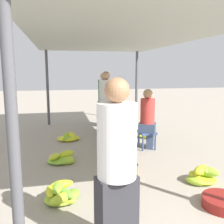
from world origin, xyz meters
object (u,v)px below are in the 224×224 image
at_px(vendor_foreground, 117,167).
at_px(stool, 147,135).
at_px(banana_pile_left_1, 69,138).
at_px(shopper_walking_mid, 104,99).
at_px(vendor_seated, 148,118).
at_px(basin_black, 223,202).
at_px(banana_pile_left_2, 62,195).
at_px(banana_pile_left_0, 63,158).
at_px(shopper_walking_far, 106,102).
at_px(crate_far, 117,139).
at_px(crate_near, 122,168).
at_px(banana_pile_right_1, 145,133).
at_px(banana_pile_right_0, 202,175).
at_px(crate_mid, 117,150).

height_order(vendor_foreground, stool, vendor_foreground).
bearing_deg(banana_pile_left_1, shopper_walking_mid, 50.90).
distance_m(vendor_seated, basin_black, 2.48).
distance_m(vendor_foreground, banana_pile_left_2, 1.32).
relative_size(basin_black, banana_pile_left_2, 1.03).
distance_m(banana_pile_left_0, shopper_walking_far, 2.36).
bearing_deg(crate_far, banana_pile_left_2, -118.37).
bearing_deg(shopper_walking_far, banana_pile_left_2, -109.98).
bearing_deg(basin_black, banana_pile_left_1, 116.59).
distance_m(banana_pile_left_0, crate_near, 1.19).
height_order(banana_pile_right_1, shopper_walking_far, shopper_walking_far).
bearing_deg(banana_pile_left_0, vendor_foreground, -79.88).
height_order(banana_pile_right_1, shopper_walking_mid, shopper_walking_mid).
xyz_separation_m(vendor_seated, basin_black, (0.09, -2.41, -0.59)).
relative_size(vendor_foreground, crate_near, 3.92).
relative_size(stool, shopper_walking_mid, 0.24).
relative_size(basin_black, shopper_walking_mid, 0.32).
relative_size(stool, banana_pile_right_0, 0.69).
relative_size(crate_far, shopper_walking_mid, 0.27).
bearing_deg(stool, banana_pile_left_2, -134.13).
xyz_separation_m(basin_black, crate_far, (-0.63, 2.91, 0.03)).
height_order(vendor_foreground, crate_far, vendor_foreground).
relative_size(basin_black, banana_pile_right_0, 0.94).
bearing_deg(banana_pile_left_0, shopper_walking_far, 58.30).
bearing_deg(basin_black, vendor_seated, 92.16).
height_order(stool, shopper_walking_mid, shopper_walking_mid).
bearing_deg(banana_pile_left_2, vendor_foreground, -64.92).
xyz_separation_m(stool, banana_pile_left_1, (-1.59, 1.00, -0.24)).
height_order(banana_pile_left_1, banana_pile_right_1, banana_pile_right_1).
xyz_separation_m(basin_black, shopper_walking_mid, (-0.60, 4.74, 0.76)).
distance_m(vendor_seated, shopper_walking_mid, 2.40).
distance_m(basin_black, banana_pile_left_1, 3.79).
xyz_separation_m(crate_near, shopper_walking_mid, (0.36, 3.55, 0.71)).
xyz_separation_m(banana_pile_left_0, banana_pile_left_1, (0.18, 1.44, -0.01)).
bearing_deg(crate_far, banana_pile_right_1, 25.14).
bearing_deg(banana_pile_left_1, stool, -32.01).
distance_m(banana_pile_left_0, crate_mid, 1.06).
relative_size(vendor_seated, crate_mid, 2.80).
bearing_deg(banana_pile_left_1, banana_pile_left_2, -94.40).
relative_size(stool, crate_mid, 0.82).
bearing_deg(crate_near, banana_pile_left_0, 140.18).
height_order(stool, banana_pile_right_0, stool).
bearing_deg(crate_near, stool, 54.57).
distance_m(vendor_seated, crate_far, 0.93).
height_order(shopper_walking_mid, shopper_walking_far, shopper_walking_far).
relative_size(vendor_seated, banana_pile_right_0, 2.36).
distance_m(vendor_foreground, stool, 3.21).
height_order(vendor_seated, banana_pile_right_0, vendor_seated).
bearing_deg(banana_pile_left_1, crate_near, -71.59).
bearing_deg(banana_pile_right_0, banana_pile_left_0, 147.54).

